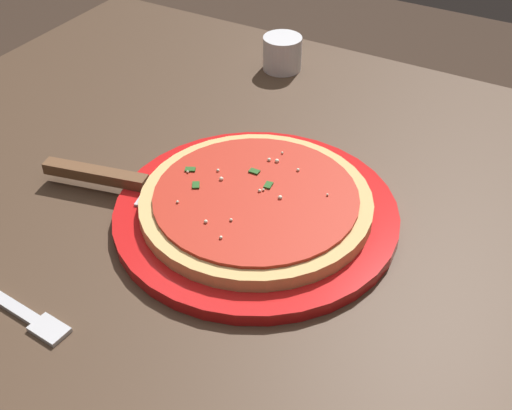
% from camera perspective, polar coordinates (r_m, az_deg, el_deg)
% --- Properties ---
extents(restaurant_table, '(1.05, 0.82, 0.75)m').
position_cam_1_polar(restaurant_table, '(0.89, -0.67, -5.70)').
color(restaurant_table, black).
rests_on(restaurant_table, ground_plane).
extents(serving_plate, '(0.32, 0.32, 0.01)m').
position_cam_1_polar(serving_plate, '(0.75, -0.00, -0.75)').
color(serving_plate, red).
rests_on(serving_plate, restaurant_table).
extents(pizza, '(0.26, 0.26, 0.02)m').
position_cam_1_polar(pizza, '(0.74, -0.00, 0.26)').
color(pizza, '#DBB26B').
rests_on(pizza, serving_plate).
extents(pizza_server, '(0.22, 0.09, 0.01)m').
position_cam_1_polar(pizza_server, '(0.80, -10.96, 2.00)').
color(pizza_server, silver).
rests_on(pizza_server, serving_plate).
extents(cup_small_sauce, '(0.06, 0.06, 0.05)m').
position_cam_1_polar(cup_small_sauce, '(1.06, 2.25, 12.81)').
color(cup_small_sauce, silver).
rests_on(cup_small_sauce, restaurant_table).
extents(fork, '(0.19, 0.03, 0.00)m').
position_cam_1_polar(fork, '(0.71, -20.60, -7.73)').
color(fork, silver).
rests_on(fork, restaurant_table).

